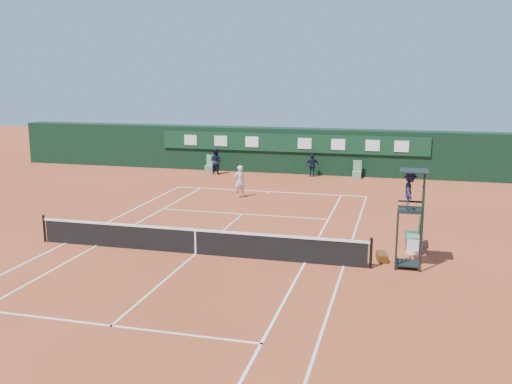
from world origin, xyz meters
The scene contains 14 objects.
ground centered at (0.00, 0.00, 0.00)m, with size 90.00×90.00×0.00m, color #A74827.
court_lines centered at (0.00, 0.00, 0.01)m, with size 11.05×23.85×0.01m.
tennis_net centered at (0.00, 0.00, 0.51)m, with size 12.90×0.10×1.10m.
back_wall centered at (0.00, 18.74, 1.51)m, with size 40.00×1.65×3.00m.
linesman_chair_left centered at (-5.50, 17.48, 0.32)m, with size 0.55×0.50×1.15m.
linesman_chair_right centered at (4.50, 17.48, 0.32)m, with size 0.55×0.50×1.15m.
umpire_chair centered at (7.62, 0.44, 2.46)m, with size 0.96×0.95×3.42m.
player_bench centered at (7.92, 2.96, 0.60)m, with size 0.55×1.20×1.10m.
tennis_bag centered at (6.74, 0.95, 0.14)m, with size 0.33×0.75×0.28m, color black.
cooler centered at (7.88, 2.25, 0.33)m, with size 0.57×0.57×0.65m.
tennis_ball centered at (2.28, 7.27, 0.03)m, with size 0.07×0.07×0.07m, color yellow.
player centered at (-1.20, 10.05, 0.87)m, with size 0.64×0.42×1.75m, color silver.
ball_kid_left centered at (-4.81, 16.73, 0.86)m, with size 0.84×0.65×1.72m, color black.
ball_kid_right centered at (1.63, 17.35, 0.74)m, with size 0.87×0.36×1.48m, color black.
Camera 1 is at (7.27, -19.10, 6.57)m, focal length 40.00 mm.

